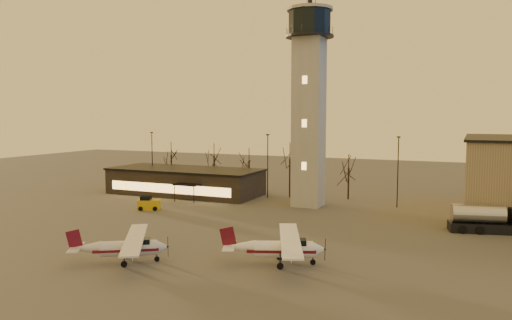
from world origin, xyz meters
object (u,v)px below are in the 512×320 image
Objects in this scene: terminal at (185,181)px; fuel_truck at (489,221)px; control_tower at (309,93)px; cessna_front at (285,252)px; cessna_rear at (131,251)px; service_cart at (149,205)px.

fuel_truck is (45.62, -9.49, -0.91)m from terminal.
cessna_front is at bearing -76.04° from control_tower.
cessna_front reaches higher than fuel_truck.
terminal is 2.88× the size of fuel_truck.
cessna_front is at bearing -11.28° from cessna_rear.
cessna_front is 26.46m from fuel_truck.
fuel_truck is at bearing 28.91° from cessna_front.
fuel_truck is (29.51, 25.60, 0.14)m from cessna_rear.
cessna_front is 13.81m from cessna_rear.
control_tower is 36.91m from cessna_rear.
terminal is 41.75m from cessna_front.
cessna_front reaches higher than cessna_rear.
cessna_rear is (-12.86, -5.04, -0.06)m from cessna_front.
control_tower is 2.71× the size of cessna_front.
terminal is at bearing 111.87° from cessna_front.
cessna_rear reaches higher than fuel_truck.
control_tower reaches higher than service_cart.
control_tower is at bearing -5.15° from terminal.
cessna_front is 1.36× the size of fuel_truck.
control_tower is 1.28× the size of terminal.
control_tower is 3.70× the size of fuel_truck.
cessna_front is at bearing -141.96° from fuel_truck.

